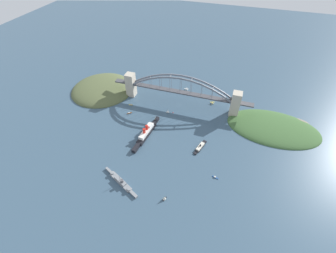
{
  "coord_description": "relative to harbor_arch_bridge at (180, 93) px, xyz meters",
  "views": [
    {
      "loc": [
        -91.5,
        363.5,
        289.41
      ],
      "look_at": [
        0.0,
        78.84,
        8.0
      ],
      "focal_mm": 24.86,
      "sensor_mm": 36.0,
      "label": 1
    }
  ],
  "objects": [
    {
      "name": "ground_plane",
      "position": [
        0.0,
        -0.0,
        -27.4
      ],
      "size": [
        1400.0,
        1400.0,
        0.0
      ],
      "primitive_type": "plane",
      "color": "#385166"
    },
    {
      "name": "harbor_arch_bridge",
      "position": [
        0.0,
        0.0,
        0.0
      ],
      "size": [
        276.28,
        17.5,
        64.1
      ],
      "color": "#BCB29E",
      "rests_on": "ground"
    },
    {
      "name": "headland_west_shore",
      "position": [
        -181.03,
        15.42,
        -27.4
      ],
      "size": [
        162.47,
        99.05,
        17.25
      ],
      "color": "#3D6033",
      "rests_on": "ground"
    },
    {
      "name": "headland_east_shore",
      "position": [
        173.4,
        0.23,
        -27.4
      ],
      "size": [
        132.0,
        133.7,
        25.21
      ],
      "color": "#515B38",
      "rests_on": "ground"
    },
    {
      "name": "ocean_liner",
      "position": [
        31.72,
        102.73,
        -21.74
      ],
      "size": [
        16.47,
        91.69,
        20.39
      ],
      "color": "black",
      "rests_on": "ground"
    },
    {
      "name": "naval_cruiser",
      "position": [
        30.73,
        204.61,
        -24.63
      ],
      "size": [
        65.45,
        34.83,
        16.4
      ],
      "color": "gray",
      "rests_on": "ground"
    },
    {
      "name": "harbor_ferry_steamer",
      "position": [
        -63.75,
        103.24,
        -25.39
      ],
      "size": [
        15.87,
        35.89,
        6.98
      ],
      "color": "black",
      "rests_on": "ground"
    },
    {
      "name": "seaplane_taxiing_near_bridge",
      "position": [
        -0.19,
        -52.9,
        -25.46
      ],
      "size": [
        10.16,
        7.59,
        4.84
      ],
      "color": "#B7B7B2",
      "rests_on": "ground"
    },
    {
      "name": "seaplane_second_in_formation",
      "position": [
        -62.16,
        -21.61,
        -25.36
      ],
      "size": [
        9.23,
        7.43,
        4.94
      ],
      "color": "#B7B7B2",
      "rests_on": "ground"
    },
    {
      "name": "small_boat_0",
      "position": [
        93.4,
        33.42,
        -26.56
      ],
      "size": [
        8.62,
        2.59,
        2.4
      ],
      "color": "gold",
      "rests_on": "ground"
    },
    {
      "name": "small_boat_1",
      "position": [
        14.58,
        33.38,
        -23.5
      ],
      "size": [
        7.52,
        4.62,
        8.32
      ],
      "color": "silver",
      "rests_on": "ground"
    },
    {
      "name": "small_boat_2",
      "position": [
        -97.23,
        154.0,
        -26.72
      ],
      "size": [
        9.7,
        3.94,
        1.95
      ],
      "color": "#234C8C",
      "rests_on": "ground"
    },
    {
      "name": "small_boat_3",
      "position": [
        -37.19,
        210.45,
        -23.33
      ],
      "size": [
        5.49,
        7.62,
        8.59
      ],
      "color": "black",
      "rests_on": "ground"
    },
    {
      "name": "small_boat_4",
      "position": [
        85.1,
        58.4,
        -26.56
      ],
      "size": [
        8.18,
        7.33,
        2.26
      ],
      "color": "brown",
      "rests_on": "ground"
    },
    {
      "name": "channel_marker_buoy",
      "position": [
        5.37,
        30.68,
        -26.29
      ],
      "size": [
        2.2,
        2.2,
        2.75
      ],
      "color": "red",
      "rests_on": "ground"
    }
  ]
}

